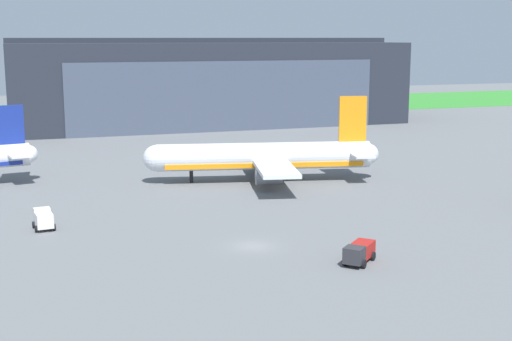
# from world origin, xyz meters

# --- Properties ---
(ground_plane) EXTENTS (440.00, 440.00, 0.00)m
(ground_plane) POSITION_xyz_m (0.00, 0.00, 0.00)
(ground_plane) COLOR slate
(grass_field_strip) EXTENTS (440.00, 56.00, 0.08)m
(grass_field_strip) POSITION_xyz_m (0.00, 150.56, 0.04)
(grass_field_strip) COLOR #358C31
(grass_field_strip) RESTS_ON ground_plane
(maintenance_hangar) EXTENTS (98.21, 37.04, 21.87)m
(maintenance_hangar) POSITION_xyz_m (24.59, 109.69, 10.47)
(maintenance_hangar) COLOR #232833
(maintenance_hangar) RESTS_ON ground_plane
(airliner_far_right) EXTENTS (35.89, 29.77, 13.07)m
(airliner_far_right) POSITION_xyz_m (12.66, 32.51, 3.80)
(airliner_far_right) COLOR silver
(airliner_far_right) RESTS_ON ground_plane
(baggage_tug) EXTENTS (4.69, 4.58, 2.01)m
(baggage_tug) POSITION_xyz_m (8.04, -8.87, 1.14)
(baggage_tug) COLOR #2D2D33
(baggage_tug) RESTS_ON ground_plane
(stair_truck) EXTENTS (2.56, 3.59, 2.32)m
(stair_truck) POSITION_xyz_m (-20.89, 14.43, 1.22)
(stair_truck) COLOR white
(stair_truck) RESTS_ON ground_plane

